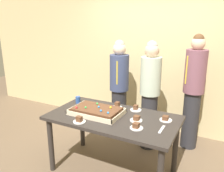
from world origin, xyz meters
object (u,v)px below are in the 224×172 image
object	(u,v)px
plated_slice_near_right	(166,119)
plated_slice_far_right	(136,119)
plated_slice_near_left	(79,120)
plated_slice_far_left	(136,127)
plated_slice_center_front	(136,109)
drink_cup_nearest	(78,100)
party_table	(113,124)
cake_server_utensil	(162,129)
person_serving_front	(119,86)
plated_slice_center_back	(117,106)
person_striped_tie_right	(193,91)
sheet_cake	(97,111)
person_green_shirt_behind	(150,94)

from	to	relation	value
plated_slice_near_right	plated_slice_far_right	world-z (taller)	plated_slice_far_right
plated_slice_near_left	plated_slice_far_left	xyz separation A→B (m)	(0.67, 0.16, -0.00)
plated_slice_far_right	plated_slice_center_front	size ratio (longest dim) A/B	1.00
drink_cup_nearest	plated_slice_far_left	bearing A→B (deg)	-19.34
party_table	plated_slice_far_left	size ratio (longest dim) A/B	10.93
plated_slice_near_right	cake_server_utensil	world-z (taller)	plated_slice_near_right
drink_cup_nearest	person_serving_front	size ratio (longest dim) A/B	0.06
party_table	plated_slice_center_back	distance (m)	0.33
party_table	plated_slice_center_back	size ratio (longest dim) A/B	10.93
person_striped_tie_right	plated_slice_near_right	bearing A→B (deg)	31.68
cake_server_utensil	person_striped_tie_right	bearing A→B (deg)	83.24
sheet_cake	plated_slice_far_left	bearing A→B (deg)	-14.48
party_table	plated_slice_far_right	world-z (taller)	plated_slice_far_right
plated_slice_near_right	plated_slice_far_left	size ratio (longest dim) A/B	1.00
plated_slice_far_left	plated_slice_center_front	world-z (taller)	plated_slice_center_front
cake_server_utensil	plated_slice_near_left	bearing A→B (deg)	-164.18
plated_slice_center_back	cake_server_utensil	bearing A→B (deg)	-26.72
plated_slice_far_right	person_serving_front	distance (m)	1.25
party_table	plated_slice_near_right	bearing A→B (deg)	16.02
sheet_cake	plated_slice_far_right	world-z (taller)	sheet_cake
party_table	cake_server_utensil	xyz separation A→B (m)	(0.65, -0.08, 0.11)
party_table	plated_slice_far_right	xyz separation A→B (m)	(0.31, 0.01, 0.12)
sheet_cake	plated_slice_center_front	size ratio (longest dim) A/B	4.44
party_table	person_green_shirt_behind	world-z (taller)	person_green_shirt_behind
drink_cup_nearest	person_striped_tie_right	bearing A→B (deg)	32.32
plated_slice_near_left	plated_slice_far_left	world-z (taller)	plated_slice_near_left
party_table	plated_slice_near_left	world-z (taller)	plated_slice_near_left
plated_slice_near_left	person_serving_front	bearing A→B (deg)	95.44
plated_slice_near_right	cake_server_utensil	size ratio (longest dim) A/B	0.75
person_serving_front	person_green_shirt_behind	bearing A→B (deg)	61.37
person_striped_tie_right	plated_slice_far_right	bearing A→B (deg)	18.36
party_table	person_green_shirt_behind	distance (m)	0.87
person_serving_front	plated_slice_near_left	bearing A→B (deg)	-4.35
plated_slice_center_back	person_striped_tie_right	size ratio (longest dim) A/B	0.08
cake_server_utensil	plated_slice_center_front	bearing A→B (deg)	139.74
party_table	cake_server_utensil	distance (m)	0.67
plated_slice_center_back	drink_cup_nearest	xyz separation A→B (m)	(-0.59, -0.10, 0.02)
sheet_cake	party_table	bearing A→B (deg)	5.41
plated_slice_far_right	plated_slice_center_back	distance (m)	0.49
plated_slice_far_right	plated_slice_center_front	bearing A→B (deg)	112.99
plated_slice_center_front	person_striped_tie_right	distance (m)	1.02
plated_slice_far_right	plated_slice_far_left	bearing A→B (deg)	-68.68
plated_slice_center_back	person_serving_front	distance (m)	0.80
plated_slice_near_right	person_green_shirt_behind	world-z (taller)	person_green_shirt_behind
drink_cup_nearest	person_serving_front	distance (m)	0.88
sheet_cake	cake_server_utensil	bearing A→B (deg)	-3.54
plated_slice_center_front	cake_server_utensil	size ratio (longest dim) A/B	0.75
party_table	plated_slice_far_left	distance (m)	0.45
plated_slice_near_left	drink_cup_nearest	world-z (taller)	drink_cup_nearest
plated_slice_center_back	cake_server_utensil	distance (m)	0.83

